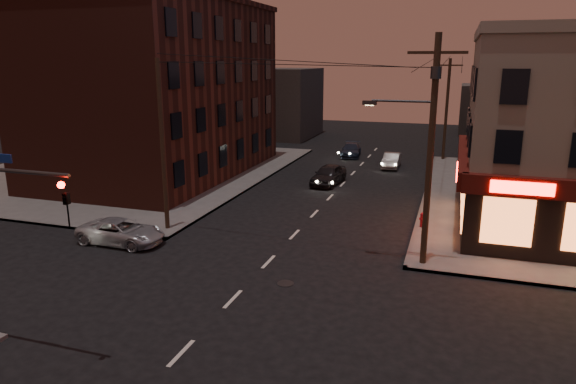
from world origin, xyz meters
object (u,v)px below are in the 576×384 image
at_px(suv_cross, 121,232).
at_px(sedan_far, 351,150).
at_px(fire_hydrant, 422,219).
at_px(sedan_near, 328,175).
at_px(sedan_mid, 391,160).

distance_m(suv_cross, sedan_far, 28.06).
bearing_deg(suv_cross, fire_hydrant, -63.06).
bearing_deg(sedan_near, suv_cross, -107.61).
distance_m(suv_cross, sedan_mid, 25.57).
distance_m(sedan_near, fire_hydrant, 11.38).
bearing_deg(fire_hydrant, sedan_far, 111.66).
bearing_deg(sedan_near, sedan_mid, 70.30).
bearing_deg(sedan_mid, fire_hydrant, -77.21).
xyz_separation_m(sedan_near, fire_hydrant, (7.42, -8.62, -0.14)).
bearing_deg(suv_cross, sedan_far, -12.09).
bearing_deg(sedan_near, fire_hydrant, -43.03).
xyz_separation_m(sedan_far, fire_hydrant, (8.07, -20.32, -0.02)).
relative_size(suv_cross, sedan_near, 1.03).
distance_m(suv_cross, fire_hydrant, 15.98).
distance_m(suv_cross, sedan_near, 17.12).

